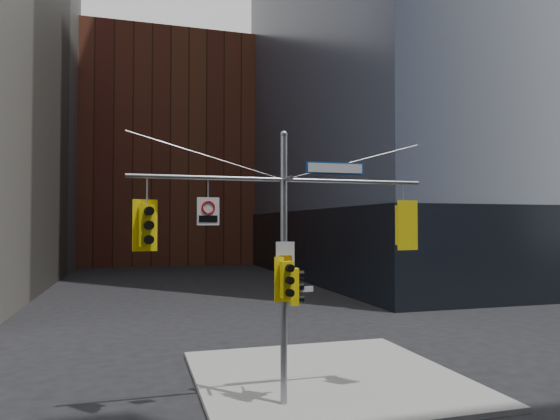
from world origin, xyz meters
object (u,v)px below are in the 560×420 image
regulatory_sign_arm (208,210)px  signal_assembly (284,240)px  traffic_light_pole_side (296,287)px  traffic_light_west_arm (147,225)px  traffic_light_east_arm (403,225)px  street_sign_blade (335,168)px  traffic_light_pole_front (287,280)px

regulatory_sign_arm → signal_assembly: bearing=-3.5°
traffic_light_pole_side → regulatory_sign_arm: (-2.31, -0.02, 1.99)m
traffic_light_west_arm → traffic_light_east_arm: (7.01, -0.01, -0.00)m
traffic_light_west_arm → traffic_light_east_arm: size_ratio=0.92×
traffic_light_pole_side → street_sign_blade: 3.37m
street_sign_blade → traffic_light_west_arm: bearing=-179.0°
signal_assembly → traffic_light_pole_side: (0.32, 0.00, -1.24)m
traffic_light_east_arm → traffic_light_pole_front: traffic_light_east_arm is taller
traffic_light_pole_side → traffic_light_east_arm: bearing=-82.1°
street_sign_blade → traffic_light_pole_side: bearing=-178.8°
traffic_light_east_arm → regulatory_sign_arm: (-5.52, -0.02, 0.37)m
traffic_light_west_arm → traffic_light_pole_side: bearing=-13.7°
traffic_light_west_arm → traffic_light_pole_front: size_ratio=1.10×
street_sign_blade → regulatory_sign_arm: size_ratio=2.35×
street_sign_blade → regulatory_sign_arm: 3.65m
street_sign_blade → regulatory_sign_arm: (-3.45, -0.02, -1.18)m
traffic_light_west_arm → traffic_light_pole_side: size_ratio=1.32×
traffic_light_west_arm → signal_assembly: bearing=-13.7°
traffic_light_east_arm → regulatory_sign_arm: bearing=-7.5°
traffic_light_west_arm → traffic_light_pole_side: traffic_light_west_arm is taller
traffic_light_east_arm → regulatory_sign_arm: regulatory_sign_arm is taller
traffic_light_pole_front → street_sign_blade: street_sign_blade is taller
traffic_light_east_arm → traffic_light_pole_side: (-3.21, 0.00, -1.62)m
traffic_light_west_arm → traffic_light_pole_front: bearing=-18.1°
signal_assembly → traffic_light_west_arm: signal_assembly is taller
traffic_light_west_arm → traffic_light_east_arm: bearing=-13.6°
traffic_light_east_arm → traffic_light_pole_side: 3.59m
traffic_light_pole_side → traffic_light_pole_front: bearing=137.9°
traffic_light_east_arm → street_sign_blade: 2.59m
traffic_light_pole_side → traffic_light_west_arm: bearing=97.8°
traffic_light_pole_side → regulatory_sign_arm: size_ratio=1.37×
traffic_light_west_arm → traffic_light_east_arm: 7.01m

